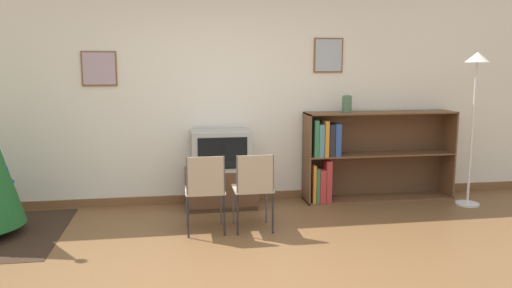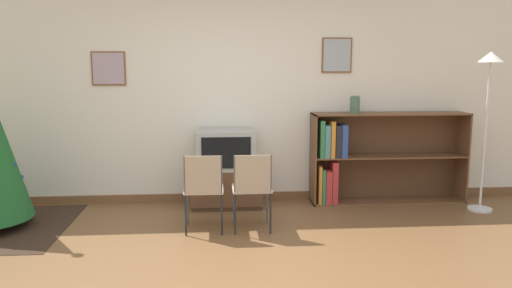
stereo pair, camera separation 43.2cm
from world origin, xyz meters
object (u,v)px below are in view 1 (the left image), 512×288
object	(u,v)px
folding_chair_left	(205,189)
folding_chair_right	(254,187)
bookshelf	(354,156)
vase	(347,104)
television	(221,150)
standing_lamp	(475,89)
tv_console	(221,188)

from	to	relation	value
folding_chair_left	folding_chair_right	size ratio (longest dim) A/B	1.00
bookshelf	vase	bearing A→B (deg)	-171.39
television	standing_lamp	world-z (taller)	standing_lamp
folding_chair_right	vase	xyz separation A→B (m)	(1.32, 0.99, 0.75)
folding_chair_left	vase	xyz separation A→B (m)	(1.82, 0.99, 0.75)
folding_chair_left	bookshelf	bearing A→B (deg)	27.48
television	folding_chair_right	xyz separation A→B (m)	(0.25, -0.93, -0.23)
television	folding_chair_right	distance (m)	0.99
television	folding_chair_right	bearing A→B (deg)	-75.08
tv_console	bookshelf	xyz separation A→B (m)	(1.70, 0.08, 0.32)
folding_chair_right	television	bearing A→B (deg)	104.92
bookshelf	folding_chair_right	bearing A→B (deg)	-145.11
television	standing_lamp	xyz separation A→B (m)	(2.99, -0.39, 0.72)
folding_chair_left	vase	distance (m)	2.20
standing_lamp	vase	bearing A→B (deg)	162.07
vase	television	bearing A→B (deg)	-177.64
folding_chair_left	vase	bearing A→B (deg)	28.63
standing_lamp	folding_chair_left	bearing A→B (deg)	-170.64
folding_chair_left	standing_lamp	distance (m)	3.41
television	vase	distance (m)	1.66
tv_console	folding_chair_right	bearing A→B (deg)	-75.12
tv_console	bookshelf	size ratio (longest dim) A/B	0.44
vase	standing_lamp	bearing A→B (deg)	-17.93
bookshelf	standing_lamp	bearing A→B (deg)	-20.33
television	folding_chair_left	distance (m)	0.99
tv_console	folding_chair_left	bearing A→B (deg)	-104.88
standing_lamp	folding_chair_right	bearing A→B (deg)	-168.99
vase	standing_lamp	xyz separation A→B (m)	(1.42, -0.46, 0.19)
vase	standing_lamp	size ratio (longest dim) A/B	0.11
folding_chair_left	folding_chair_right	bearing A→B (deg)	0.00
television	bookshelf	xyz separation A→B (m)	(1.70, 0.08, -0.14)
vase	standing_lamp	distance (m)	1.50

